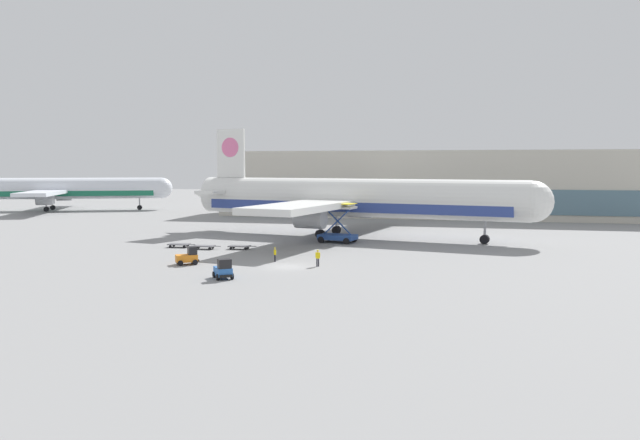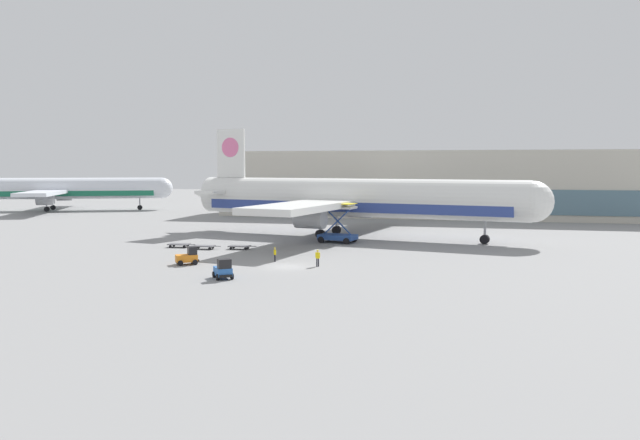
% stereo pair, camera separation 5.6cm
% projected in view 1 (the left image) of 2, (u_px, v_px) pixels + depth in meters
% --- Properties ---
extents(ground_plane, '(400.00, 400.00, 0.00)m').
position_uv_depth(ground_plane, '(287.00, 267.00, 67.98)').
color(ground_plane, gray).
extents(terminal_building, '(90.00, 18.20, 14.00)m').
position_uv_depth(terminal_building, '(431.00, 184.00, 133.90)').
color(terminal_building, '#BCB7A8').
rests_on(terminal_building, ground_plane).
extents(airplane_main, '(57.52, 48.64, 17.00)m').
position_uv_depth(airplane_main, '(349.00, 199.00, 95.41)').
color(airplane_main, white).
rests_on(airplane_main, ground_plane).
extents(airplane_distant, '(48.70, 42.02, 15.03)m').
position_uv_depth(airplane_distant, '(62.00, 189.00, 151.08)').
color(airplane_distant, silver).
rests_on(airplane_distant, ground_plane).
extents(scissor_lift_loader, '(5.68, 4.23, 5.62)m').
position_uv_depth(scissor_lift_loader, '(338.00, 228.00, 89.00)').
color(scissor_lift_loader, '#284C99').
rests_on(scissor_lift_loader, ground_plane).
extents(baggage_tug_foreground, '(2.81, 2.62, 2.00)m').
position_uv_depth(baggage_tug_foreground, '(188.00, 257.00, 69.43)').
color(baggage_tug_foreground, orange).
rests_on(baggage_tug_foreground, ground_plane).
extents(baggage_tug_mid, '(2.62, 2.81, 2.00)m').
position_uv_depth(baggage_tug_mid, '(223.00, 270.00, 60.66)').
color(baggage_tug_mid, '#2D66B7').
rests_on(baggage_tug_mid, ground_plane).
extents(baggage_dolly_lead, '(3.75, 1.71, 0.48)m').
position_uv_depth(baggage_dolly_lead, '(179.00, 244.00, 83.87)').
color(baggage_dolly_lead, '#56565B').
rests_on(baggage_dolly_lead, ground_plane).
extents(baggage_dolly_second, '(3.75, 1.71, 0.48)m').
position_uv_depth(baggage_dolly_second, '(204.00, 246.00, 82.02)').
color(baggage_dolly_second, '#56565B').
rests_on(baggage_dolly_second, ground_plane).
extents(baggage_dolly_third, '(3.75, 1.71, 0.48)m').
position_uv_depth(baggage_dolly_third, '(240.00, 246.00, 81.96)').
color(baggage_dolly_third, '#56565B').
rests_on(baggage_dolly_third, ground_plane).
extents(ground_crew_near, '(0.37, 0.51, 1.67)m').
position_uv_depth(ground_crew_near, '(275.00, 253.00, 71.36)').
color(ground_crew_near, black).
rests_on(ground_crew_near, ground_plane).
extents(ground_crew_far, '(0.56, 0.30, 1.84)m').
position_uv_depth(ground_crew_far, '(318.00, 257.00, 67.98)').
color(ground_crew_far, black).
rests_on(ground_crew_far, ground_plane).
extents(traffic_cone_near, '(0.40, 0.40, 0.55)m').
position_uv_depth(traffic_cone_near, '(230.00, 269.00, 64.53)').
color(traffic_cone_near, black).
rests_on(traffic_cone_near, ground_plane).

